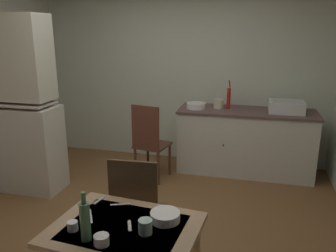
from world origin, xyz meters
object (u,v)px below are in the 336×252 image
object	(u,v)px
chair_by_counter	(150,141)
dining_table	(125,244)
hutch_cabinet	(21,112)
chair_far_side	(138,211)
sink_basin	(286,107)
glass_bottle	(85,220)
hand_pump	(229,96)
mug_tall	(73,226)
serving_bowl_wide	(165,216)
mixing_bowl_counter	(196,106)

from	to	relation	value
chair_by_counter	dining_table	bearing A→B (deg)	-76.74
hutch_cabinet	chair_far_side	distance (m)	2.17
chair_by_counter	sink_basin	bearing A→B (deg)	19.06
dining_table	chair_by_counter	distance (m)	2.30
dining_table	glass_bottle	xyz separation A→B (m)	(-0.17, -0.18, 0.25)
dining_table	chair_far_side	bearing A→B (deg)	101.52
chair_far_side	hand_pump	bearing A→B (deg)	77.21
hand_pump	mug_tall	world-z (taller)	hand_pump
serving_bowl_wide	mug_tall	xyz separation A→B (m)	(-0.52, -0.25, 0.00)
mixing_bowl_counter	serving_bowl_wide	xyz separation A→B (m)	(0.25, -2.64, -0.15)
sink_basin	glass_bottle	xyz separation A→B (m)	(-1.32, -3.00, -0.09)
hand_pump	glass_bottle	distance (m)	3.10
hand_pump	mixing_bowl_counter	size ratio (longest dim) A/B	1.48
hand_pump	chair_by_counter	distance (m)	1.24
glass_bottle	hutch_cabinet	bearing A→B (deg)	134.09
hutch_cabinet	hand_pump	world-z (taller)	hutch_cabinet
mixing_bowl_counter	chair_far_side	distance (m)	2.24
dining_table	mug_tall	distance (m)	0.35
serving_bowl_wide	chair_far_side	bearing A→B (deg)	128.37
chair_far_side	sink_basin	bearing A→B (deg)	60.59
chair_far_side	chair_by_counter	xyz separation A→B (m)	(-0.41, 1.67, 0.02)
chair_far_side	serving_bowl_wide	distance (m)	0.60
mug_tall	sink_basin	bearing A→B (deg)	63.71
mixing_bowl_counter	dining_table	bearing A→B (deg)	-89.60
hutch_cabinet	sink_basin	size ratio (longest dim) A/B	4.76
hutch_cabinet	mug_tall	xyz separation A→B (m)	(1.64, -1.76, -0.21)
sink_basin	dining_table	distance (m)	3.07
chair_by_counter	serving_bowl_wide	distance (m)	2.25
hutch_cabinet	chair_far_side	size ratio (longest dim) A/B	2.11
chair_far_side	serving_bowl_wide	xyz separation A→B (m)	(0.34, -0.43, 0.25)
dining_table	chair_far_side	size ratio (longest dim) A/B	0.97
hand_pump	dining_table	xyz separation A→B (m)	(-0.41, -2.87, -0.43)
chair_by_counter	glass_bottle	bearing A→B (deg)	-81.54
hand_pump	chair_far_side	distance (m)	2.42
hand_pump	mixing_bowl_counter	xyz separation A→B (m)	(-0.43, -0.10, -0.13)
mixing_bowl_counter	glass_bottle	bearing A→B (deg)	-92.88
sink_basin	dining_table	bearing A→B (deg)	-112.29
hand_pump	mug_tall	xyz separation A→B (m)	(-0.70, -2.98, -0.28)
hutch_cabinet	chair_far_side	bearing A→B (deg)	-30.69
dining_table	chair_by_counter	bearing A→B (deg)	103.26
chair_far_side	glass_bottle	size ratio (longest dim) A/B	3.27
sink_basin	glass_bottle	bearing A→B (deg)	-113.82
mixing_bowl_counter	glass_bottle	distance (m)	2.95
sink_basin	chair_far_side	bearing A→B (deg)	-119.41
hand_pump	glass_bottle	xyz separation A→B (m)	(-0.57, -3.04, -0.18)
chair_far_side	serving_bowl_wide	size ratio (longest dim) A/B	5.13
hand_pump	glass_bottle	world-z (taller)	hand_pump
hutch_cabinet	mixing_bowl_counter	world-z (taller)	hutch_cabinet
glass_bottle	dining_table	bearing A→B (deg)	46.79
sink_basin	dining_table	xyz separation A→B (m)	(-1.16, -2.82, -0.34)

